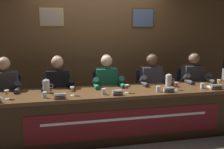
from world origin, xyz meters
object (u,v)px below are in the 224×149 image
Objects in this scene: nameplate_far_right at (216,87)px; water_pitcher_left_side at (46,86)px; juice_glass_right at (176,85)px; water_cup_far_right at (202,86)px; panelist_far_left at (5,91)px; juice_glass_left at (72,90)px; panelist_center at (107,86)px; nameplate_left at (60,96)px; nameplate_right at (169,90)px; water_pitcher_right_side at (169,80)px; juice_glass_far_left at (7,93)px; chair_center at (105,98)px; panelist_right at (153,84)px; chair_far_right at (188,93)px; juice_glass_center at (127,87)px; water_cup_right at (158,89)px; nameplate_center at (118,93)px; water_cup_center at (104,92)px; panelist_far_right at (195,81)px; conference_table at (114,107)px; panelist_left at (58,88)px; juice_glass_far_right at (219,82)px; water_cup_left at (45,95)px; chair_far_left at (9,104)px; document_stack_far_right at (215,87)px; chair_left at (59,101)px.

water_pitcher_left_side is (-2.58, 0.35, 0.05)m from nameplate_far_right.
water_cup_far_right is (0.45, 0.00, -0.05)m from juice_glass_right.
panelist_far_left is 10.03× the size of juice_glass_right.
juice_glass_left is 0.10× the size of panelist_center.
panelist_center is (0.78, 0.66, -0.05)m from nameplate_left.
nameplate_left is 1.59m from nameplate_right.
water_pitcher_left_side is 1.95m from water_pitcher_right_side.
juice_glass_right is at bearing -0.75° from juice_glass_left.
chair_center is at bearing 25.88° from juice_glass_far_left.
panelist_right reaches higher than chair_far_right.
water_pitcher_left_side is at bearing -163.58° from panelist_center.
juice_glass_left is 0.59× the size of water_pitcher_right_side.
water_cup_right is (0.48, -0.03, -0.05)m from juice_glass_center.
chair_far_right is (1.59, 0.85, -0.33)m from nameplate_center.
water_cup_center is (0.62, 0.10, -0.00)m from nameplate_left.
panelist_far_right is 5.92× the size of water_pitcher_right_side.
juice_glass_right is 0.45m from water_cup_far_right.
panelist_far_right is (1.43, 0.55, -0.10)m from juice_glass_center.
conference_table is 3.48× the size of panelist_far_right.
panelist_far_right is at bearing 0.00° from panelist_left.
panelist_left is at bearing 180.00° from panelist_far_right.
juice_glass_right is 0.64m from nameplate_far_right.
juice_glass_left is at bearing -159.76° from panelist_right.
chair_far_right is at bearing 27.64° from juice_glass_center.
nameplate_center is (0.80, 0.01, 0.00)m from nameplate_left.
nameplate_left is at bearing -176.14° from juice_glass_right.
chair_center is at bearing 152.40° from nameplate_far_right.
panelist_far_right is 0.57m from water_cup_far_right.
panelist_far_right is 5.92× the size of water_pitcher_left_side.
water_cup_center is 0.69× the size of juice_glass_far_right.
nameplate_center is 1.80× the size of water_cup_far_right.
juice_glass_far_left is at bearing 173.56° from water_cup_left.
juice_glass_far_left is 0.10× the size of panelist_center.
juice_glass_left is (1.00, -0.72, 0.37)m from chair_far_left.
panelist_right reaches higher than juice_glass_right.
water_cup_left is 0.69× the size of juice_glass_far_right.
panelist_left reaches higher than water_cup_center.
water_cup_center is 0.07× the size of panelist_right.
panelist_far_left is 3.31m from document_stack_far_right.
document_stack_far_right is (0.69, 0.03, -0.08)m from juice_glass_right.
panelist_right reaches higher than nameplate_center.
chair_left is 2.37m from water_cup_far_right.
nameplate_right is 0.16m from water_cup_right.
nameplate_center is 1.03m from water_pitcher_right_side.
chair_left is 0.74× the size of panelist_left.
juice_glass_far_left is at bearing 178.94° from juice_glass_center.
juice_glass_far_right is at bearing 1.73° from water_cup_center.
panelist_far_left is at bearing 165.69° from water_cup_right.
chair_far_left is at bearing 142.68° from water_pitcher_left_side.
nameplate_center is 1.24× the size of juice_glass_center.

